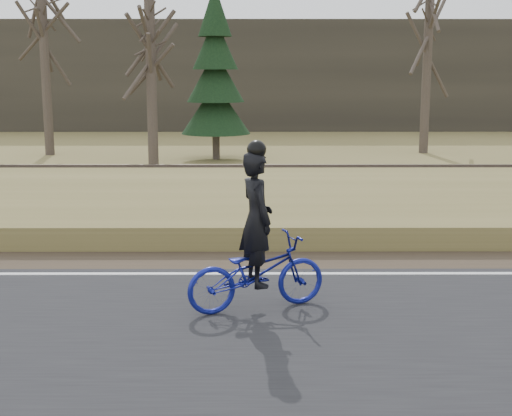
{
  "coord_description": "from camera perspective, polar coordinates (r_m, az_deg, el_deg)",
  "views": [
    {
      "loc": [
        -2.5,
        -11.02,
        3.34
      ],
      "look_at": [
        -2.46,
        0.5,
        1.1
      ],
      "focal_mm": 50.0,
      "sensor_mm": 36.0,
      "label": 1
    }
  ],
  "objects": [
    {
      "name": "ground",
      "position": [
        11.78,
        12.12,
        -5.72
      ],
      "size": [
        120.0,
        120.0,
        0.0
      ],
      "primitive_type": "plane",
      "color": "olive",
      "rests_on": "ground"
    },
    {
      "name": "ballast",
      "position": [
        19.43,
        7.19,
        1.69
      ],
      "size": [
        120.0,
        3.0,
        0.45
      ],
      "primitive_type": "cube",
      "color": "slate",
      "rests_on": "ground"
    },
    {
      "name": "road",
      "position": [
        9.47,
        15.34,
        -9.85
      ],
      "size": [
        120.0,
        6.0,
        0.06
      ],
      "primitive_type": "cube",
      "color": "black",
      "rests_on": "ground"
    },
    {
      "name": "bare_tree_near_left",
      "position": [
        25.01,
        -8.37,
        10.13
      ],
      "size": [
        0.36,
        0.36,
        6.02
      ],
      "primitive_type": "cylinder",
      "color": "#4E4339",
      "rests_on": "ground"
    },
    {
      "name": "embankment",
      "position": [
        15.73,
        8.94,
        -0.57
      ],
      "size": [
        120.0,
        5.0,
        0.44
      ],
      "primitive_type": "cube",
      "color": "olive",
      "rests_on": "ground"
    },
    {
      "name": "treeline_backdrop",
      "position": [
        41.09,
        3.33,
        10.51
      ],
      "size": [
        120.0,
        4.0,
        6.0
      ],
      "primitive_type": "cube",
      "color": "#383328",
      "rests_on": "ground"
    },
    {
      "name": "bare_tree_center",
      "position": [
        29.8,
        13.58,
        12.18
      ],
      "size": [
        0.36,
        0.36,
        8.21
      ],
      "primitive_type": "cylinder",
      "color": "#4E4339",
      "rests_on": "ground"
    },
    {
      "name": "conifer",
      "position": [
        26.95,
        -3.27,
        10.36
      ],
      "size": [
        2.6,
        2.6,
        6.43
      ],
      "color": "#4E4339",
      "rests_on": "ground"
    },
    {
      "name": "railroad",
      "position": [
        19.39,
        7.21,
        2.58
      ],
      "size": [
        120.0,
        2.4,
        0.29
      ],
      "color": "black",
      "rests_on": "ballast"
    },
    {
      "name": "edge_line",
      "position": [
        11.95,
        11.93,
        -5.14
      ],
      "size": [
        120.0,
        0.12,
        0.01
      ],
      "primitive_type": "cube",
      "color": "silver",
      "rests_on": "road"
    },
    {
      "name": "shoulder",
      "position": [
        12.9,
        11.0,
        -4.11
      ],
      "size": [
        120.0,
        1.6,
        0.04
      ],
      "primitive_type": "cube",
      "color": "#473A2B",
      "rests_on": "ground"
    },
    {
      "name": "cyclist",
      "position": [
        9.83,
        0.04,
        -3.93
      ],
      "size": [
        2.1,
        1.33,
        2.36
      ],
      "rotation": [
        0.0,
        0.0,
        1.92
      ],
      "color": "navy",
      "rests_on": "road"
    },
    {
      "name": "bare_tree_left",
      "position": [
        29.52,
        -16.57,
        11.98
      ],
      "size": [
        0.36,
        0.36,
        8.14
      ],
      "primitive_type": "cylinder",
      "color": "#4E4339",
      "rests_on": "ground"
    }
  ]
}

